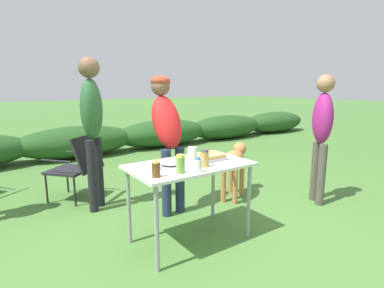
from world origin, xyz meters
name	(u,v)px	position (x,y,z in m)	size (l,w,h in m)	color
ground_plane	(190,239)	(0.00, 0.00, 0.00)	(60.00, 60.00, 0.00)	#477533
shrub_hedge	(77,142)	(0.00, 4.08, 0.32)	(14.40, 0.90, 0.64)	#234C1E
folding_table	(190,172)	(0.00, 0.00, 0.66)	(1.10, 0.64, 0.74)	silver
food_tray	(207,157)	(0.22, 0.03, 0.77)	(0.36, 0.25, 0.06)	#9E9EA3
plate_stack	(148,168)	(-0.38, 0.07, 0.75)	(0.22, 0.22, 0.02)	white
mixing_bowl	(171,162)	(-0.16, 0.07, 0.77)	(0.21, 0.21, 0.06)	silver
paper_cup_stack	(192,156)	(-0.01, -0.06, 0.82)	(0.08, 0.08, 0.17)	white
mayo_bottle	(198,164)	(-0.09, -0.25, 0.80)	(0.07, 0.07, 0.13)	silver
beer_bottle	(156,168)	(-0.44, -0.18, 0.81)	(0.07, 0.07, 0.15)	brown
relish_jar	(181,164)	(-0.22, -0.19, 0.81)	(0.07, 0.07, 0.15)	olive
spice_jar	(205,158)	(0.05, -0.15, 0.81)	(0.07, 0.07, 0.15)	#B2893D
standing_person_in_olive_jacket	(167,128)	(0.17, 0.71, 0.98)	(0.36, 0.47, 1.55)	#232D4C
standing_person_in_dark_puffer	(322,126)	(1.83, -0.13, 0.96)	(0.34, 0.37, 1.57)	#4C473D
standing_person_in_navy_coat	(92,117)	(-0.49, 1.23, 1.09)	(0.37, 0.38, 1.75)	black
dog	(234,162)	(1.10, 0.59, 0.48)	(0.73, 0.52, 0.68)	#B27A42
camp_chair_green_behind_table	(77,164)	(-0.60, 1.64, 0.47)	(0.73, 0.75, 0.83)	#232328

